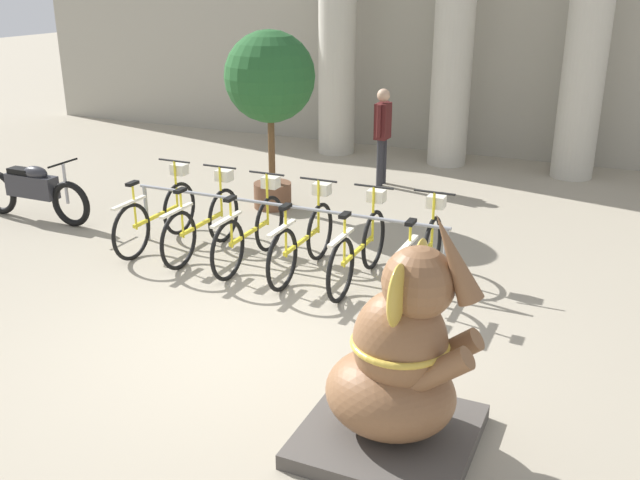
{
  "coord_description": "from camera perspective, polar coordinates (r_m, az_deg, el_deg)",
  "views": [
    {
      "loc": [
        3.18,
        -5.25,
        3.33
      ],
      "look_at": [
        0.62,
        0.45,
        1.0
      ],
      "focal_mm": 40.0,
      "sensor_mm": 36.0,
      "label": 1
    }
  ],
  "objects": [
    {
      "name": "person_pedestrian",
      "position": [
        11.9,
        5.03,
        8.88
      ],
      "size": [
        0.21,
        0.47,
        1.6
      ],
      "color": "#28282D",
      "rests_on": "ground_plane"
    },
    {
      "name": "elephant_statue",
      "position": [
        5.28,
        6.25,
        -10.26
      ],
      "size": [
        1.26,
        1.26,
        1.9
      ],
      "color": "#4C4742",
      "rests_on": "ground_plane"
    },
    {
      "name": "ground_plane",
      "position": [
        6.98,
        -6.2,
        -8.15
      ],
      "size": [
        60.0,
        60.0,
        0.0
      ],
      "primitive_type": "plane",
      "color": "#9E937F"
    },
    {
      "name": "bicycle_4",
      "position": [
        8.08,
        3.15,
        -0.66
      ],
      "size": [
        0.48,
        1.74,
        1.04
      ],
      "color": "black",
      "rests_on": "ground_plane"
    },
    {
      "name": "column_middle",
      "position": [
        13.26,
        10.76,
        17.09
      ],
      "size": [
        0.89,
        0.89,
        5.16
      ],
      "color": "#BCB7A8",
      "rests_on": "ground_plane"
    },
    {
      "name": "bicycle_1",
      "position": [
        9.04,
        -9.31,
        1.43
      ],
      "size": [
        0.48,
        1.74,
        1.04
      ],
      "color": "black",
      "rests_on": "ground_plane"
    },
    {
      "name": "bicycle_3",
      "position": [
        8.34,
        -1.36,
        0.06
      ],
      "size": [
        0.48,
        1.74,
        1.04
      ],
      "color": "black",
      "rests_on": "ground_plane"
    },
    {
      "name": "column_left",
      "position": [
        13.96,
        1.4,
        17.57
      ],
      "size": [
        0.89,
        0.89,
        5.16
      ],
      "color": "#BCB7A8",
      "rests_on": "ground_plane"
    },
    {
      "name": "potted_tree",
      "position": [
        10.49,
        -4.03,
        12.4
      ],
      "size": [
        1.31,
        1.31,
        2.62
      ],
      "color": "brown",
      "rests_on": "ground_plane"
    },
    {
      "name": "bike_rack",
      "position": [
        8.55,
        -3.06,
        1.93
      ],
      "size": [
        4.12,
        0.05,
        0.77
      ],
      "color": "gray",
      "rests_on": "ground_plane"
    },
    {
      "name": "bicycle_2",
      "position": [
        8.66,
        -5.55,
        0.74
      ],
      "size": [
        0.48,
        1.74,
        1.04
      ],
      "color": "black",
      "rests_on": "ground_plane"
    },
    {
      "name": "column_right",
      "position": [
        12.9,
        20.81,
        16.08
      ],
      "size": [
        0.89,
        0.89,
        5.16
      ],
      "color": "#BCB7A8",
      "rests_on": "ground_plane"
    },
    {
      "name": "bicycle_5",
      "position": [
        7.93,
        8.06,
        -1.26
      ],
      "size": [
        0.48,
        1.74,
        1.04
      ],
      "color": "black",
      "rests_on": "ground_plane"
    },
    {
      "name": "motorcycle",
      "position": [
        10.97,
        -21.96,
        3.73
      ],
      "size": [
        2.02,
        0.55,
        0.92
      ],
      "color": "black",
      "rests_on": "ground_plane"
    },
    {
      "name": "bicycle_0",
      "position": [
        9.45,
        -12.85,
        2.01
      ],
      "size": [
        0.48,
        1.74,
        1.04
      ],
      "color": "black",
      "rests_on": "ground_plane"
    }
  ]
}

